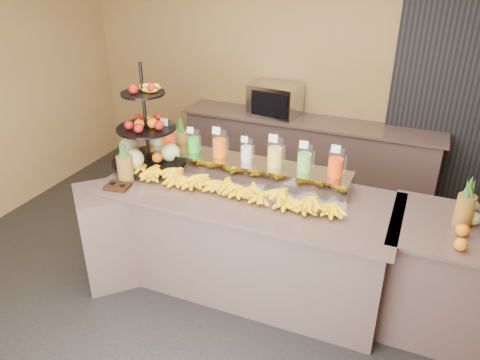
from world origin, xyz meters
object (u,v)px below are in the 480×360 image
Objects in this scene: condiment_caddy at (118,186)px; banana_heap at (229,183)px; oven_warmer at (275,100)px; pitcher_tray at (246,169)px; fruit_stand at (152,142)px.

banana_heap is at bearing 19.16° from condiment_caddy.
oven_warmer is (0.61, 2.30, 0.18)m from condiment_caddy.
condiment_caddy is (-0.90, -0.31, -0.06)m from banana_heap.
fruit_stand is (-0.87, -0.15, 0.17)m from pitcher_tray.
pitcher_tray is 1.70m from oven_warmer.
fruit_stand is 0.54m from condiment_caddy.
banana_heap is at bearing -94.71° from pitcher_tray.
oven_warmer reaches higher than pitcher_tray.
fruit_stand reaches higher than banana_heap.
oven_warmer is at bearing 100.54° from pitcher_tray.
banana_heap reaches higher than pitcher_tray.
banana_heap is at bearing -21.84° from fruit_stand.
fruit_stand is at bearing 168.40° from banana_heap.
fruit_stand is 1.90m from oven_warmer.
pitcher_tray is at bearing -72.07° from oven_warmer.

